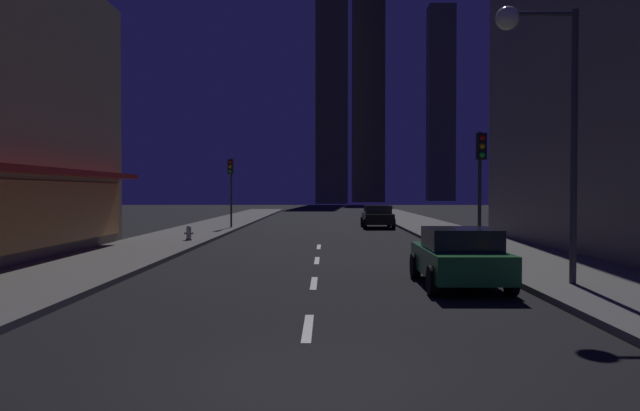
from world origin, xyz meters
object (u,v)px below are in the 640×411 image
object	(u,v)px
street_lamp_right	(540,77)
fire_hydrant_far_left	(189,233)
traffic_light_near_right	(481,166)
car_parked_far	(377,216)
car_parked_near	(459,257)
traffic_light_far_left	(231,177)

from	to	relation	value
street_lamp_right	fire_hydrant_far_left	bearing A→B (deg)	130.55
fire_hydrant_far_left	traffic_light_near_right	world-z (taller)	traffic_light_near_right
traffic_light_near_right	street_lamp_right	bearing A→B (deg)	-91.13
car_parked_far	street_lamp_right	xyz separation A→B (m)	(1.78, -25.13, 4.33)
fire_hydrant_far_left	street_lamp_right	distance (m)	17.95
car_parked_near	traffic_light_near_right	size ratio (longest dim) A/B	1.01
fire_hydrant_far_left	traffic_light_near_right	xyz separation A→B (m)	(11.40, -7.08, 2.74)
car_parked_far	traffic_light_far_left	bearing A→B (deg)	-166.94
fire_hydrant_far_left	car_parked_near	bearing A→B (deg)	-53.21
car_parked_near	traffic_light_near_right	distance (m)	6.42
car_parked_near	street_lamp_right	distance (m)	4.70
car_parked_far	traffic_light_far_left	xyz separation A→B (m)	(-9.10, -2.11, 2.45)
car_parked_far	fire_hydrant_far_left	world-z (taller)	car_parked_far
traffic_light_far_left	car_parked_far	bearing A→B (deg)	13.06
car_parked_near	street_lamp_right	world-z (taller)	street_lamp_right
car_parked_far	traffic_light_near_right	bearing A→B (deg)	-84.30
car_parked_far	traffic_light_far_left	distance (m)	9.66
car_parked_near	car_parked_far	xyz separation A→B (m)	(0.00, 24.65, 0.00)
car_parked_far	street_lamp_right	world-z (taller)	street_lamp_right
car_parked_near	car_parked_far	size ratio (longest dim) A/B	1.00
street_lamp_right	traffic_light_near_right	bearing A→B (deg)	88.87
traffic_light_near_right	street_lamp_right	size ratio (longest dim) A/B	0.64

